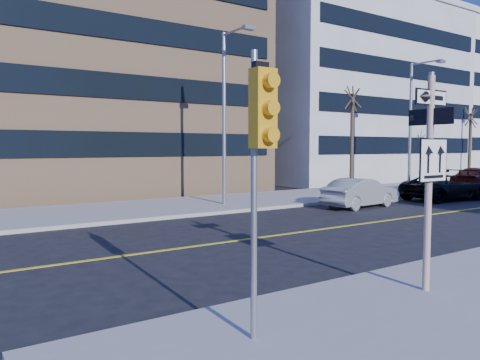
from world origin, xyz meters
TOP-DOWN VIEW (x-y plane):
  - ground at (0.00, 0.00)m, footprint 120.00×120.00m
  - far_sidewalk at (18.00, 12.00)m, footprint 66.00×6.00m
  - road_centerline at (12.00, 4.00)m, footprint 40.00×0.14m
  - sign_pole at (0.00, -2.51)m, footprint 0.92×0.92m
  - traffic_signal at (-4.00, -2.66)m, footprint 0.32×0.45m
  - parked_car_b at (9.29, 7.32)m, footprint 1.89×4.34m
  - parked_car_c at (15.46, 6.90)m, footprint 2.85×5.21m
  - streetlight_a at (4.00, 10.76)m, footprint 0.55×2.25m
  - streetlight_b at (18.00, 10.76)m, footprint 0.55×2.25m
  - street_tree_west at (13.00, 11.30)m, footprint 1.80×1.80m
  - street_tree_east at (26.00, 11.60)m, footprint 1.80×1.80m
  - building_brick at (2.00, 25.00)m, footprint 18.00×18.00m
  - building_grey_mid at (24.00, 24.00)m, footprint 20.00×16.00m
  - building_grey_far at (45.00, 27.00)m, footprint 18.00×18.00m

SIDE VIEW (x-z plane):
  - ground at x=0.00m, z-range 0.00..0.00m
  - road_centerline at x=12.00m, z-range 0.00..0.01m
  - far_sidewalk at x=18.00m, z-range 0.00..0.15m
  - parked_car_c at x=15.46m, z-range 0.00..1.38m
  - parked_car_b at x=9.29m, z-range 0.00..1.39m
  - sign_pole at x=0.00m, z-range 0.41..4.47m
  - traffic_signal at x=-4.00m, z-range 1.03..5.03m
  - streetlight_a at x=4.00m, z-range 0.76..8.76m
  - streetlight_b at x=18.00m, z-range 0.76..8.76m
  - street_tree_east at x=26.00m, z-range 2.07..7.82m
  - street_tree_west at x=13.00m, z-range 2.35..8.70m
  - building_grey_mid at x=24.00m, z-range 0.00..15.00m
  - building_grey_far at x=45.00m, z-range 0.00..16.00m
  - building_brick at x=2.00m, z-range 0.00..18.00m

